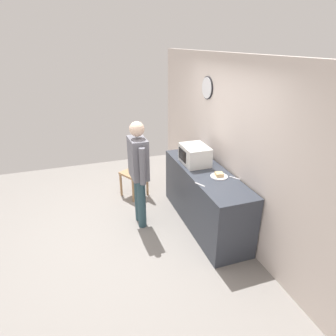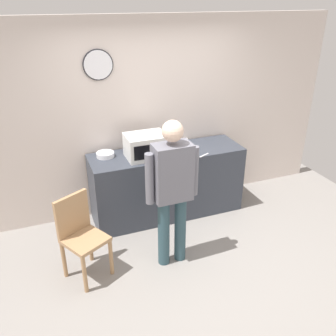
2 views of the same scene
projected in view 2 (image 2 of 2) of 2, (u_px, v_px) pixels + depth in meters
ground_plane at (197, 269)px, 4.06m from camera, size 6.00×6.00×0.00m
back_wall at (149, 118)px, 4.83m from camera, size 5.40×0.13×2.60m
kitchen_counter at (167, 183)px, 4.92m from camera, size 2.05×0.62×0.94m
microwave at (146, 146)px, 4.50m from camera, size 0.50×0.39×0.30m
sandwich_plate at (183, 145)px, 4.86m from camera, size 0.25×0.25×0.06m
salad_bowl at (105, 155)px, 4.55m from camera, size 0.23×0.23×0.06m
fork_utensil at (184, 141)px, 5.06m from camera, size 0.15×0.11×0.01m
spoon_utensil at (204, 155)px, 4.60m from camera, size 0.16×0.09×0.01m
person_standing at (172, 185)px, 3.76m from camera, size 0.59×0.25×1.70m
wooden_chair at (80, 233)px, 3.79m from camera, size 0.54×0.54×0.94m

